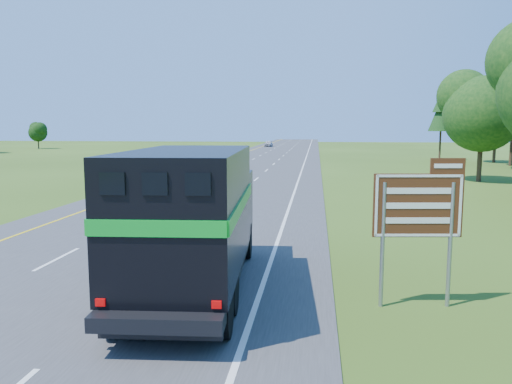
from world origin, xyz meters
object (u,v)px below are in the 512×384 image
(horse_truck, at_px, (193,216))
(exit_sign, at_px, (419,211))
(far_car, at_px, (269,144))
(white_suv, at_px, (225,160))

(horse_truck, bearing_deg, exit_sign, -7.81)
(horse_truck, bearing_deg, far_car, 90.52)
(horse_truck, xyz_separation_m, far_car, (-7.65, 102.00, -1.40))
(white_suv, xyz_separation_m, exit_sign, (12.62, -41.86, 1.53))
(horse_truck, distance_m, far_car, 102.29)
(horse_truck, height_order, far_car, horse_truck)
(white_suv, bearing_deg, exit_sign, -78.15)
(white_suv, height_order, exit_sign, exit_sign)
(white_suv, bearing_deg, far_car, 85.95)
(horse_truck, distance_m, exit_sign, 5.91)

